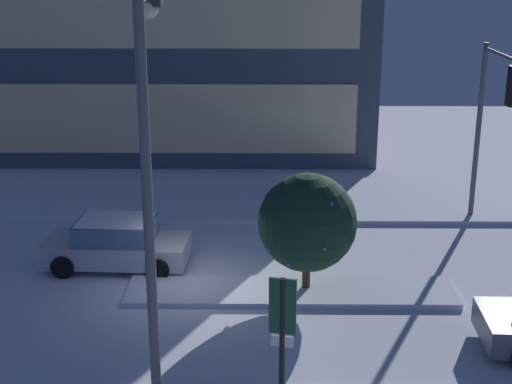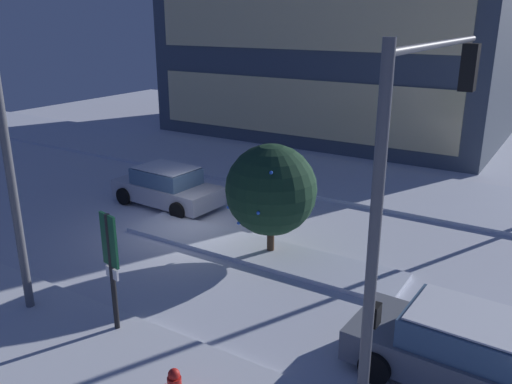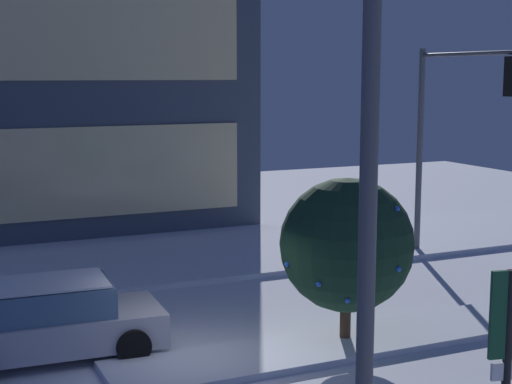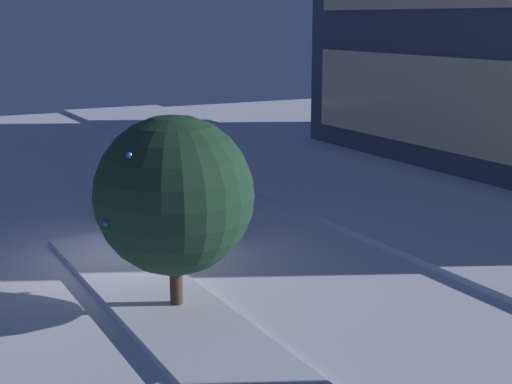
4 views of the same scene
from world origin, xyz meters
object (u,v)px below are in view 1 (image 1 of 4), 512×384
Objects in this scene: car_far at (117,244)px; decorated_tree_median at (307,222)px; traffic_light_corner_far_right at (496,108)px; parking_info_sign at (282,327)px; street_lamp_arched at (148,154)px.

decorated_tree_median reaches higher than car_far.
traffic_light_corner_far_right is 12.35m from parking_info_sign.
car_far is at bearing 45.52° from parking_info_sign.
car_far is 8.55m from street_lamp_arched.
decorated_tree_median is (-6.16, -4.47, -2.23)m from traffic_light_corner_far_right.
car_far is 8.62m from parking_info_sign.
street_lamp_arched is 2.44× the size of decorated_tree_median.
street_lamp_arched reaches higher than car_far.
traffic_light_corner_far_right is at bearing -23.14° from parking_info_sign.
car_far is at bearing 163.06° from decorated_tree_median.
traffic_light_corner_far_right reaches higher than car_far.
traffic_light_corner_far_right is at bearing -163.48° from car_far.
street_lamp_arched is at bearing 96.16° from parking_info_sign.
street_lamp_arched is (-9.52, -9.65, 1.05)m from traffic_light_corner_far_right.
traffic_light_corner_far_right is (11.68, 2.78, 3.56)m from car_far.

